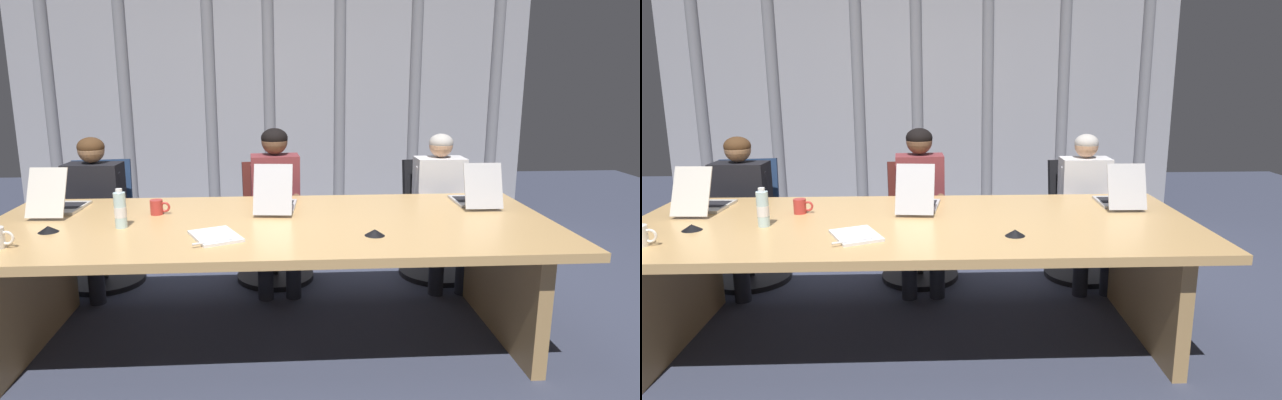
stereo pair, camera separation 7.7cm
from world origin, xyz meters
TOP-DOWN VIEW (x-y plane):
  - ground_plane at (0.00, 0.00)m, footprint 11.06×11.06m
  - conference_table at (0.00, 0.00)m, footprint 3.31×1.38m
  - curtain_backdrop at (-0.00, 2.76)m, footprint 5.28×0.17m
  - laptop_left_end at (-1.33, 0.32)m, footprint 0.24×0.47m
  - laptop_left_mid at (0.02, 0.29)m, footprint 0.28×0.46m
  - laptop_center at (1.33, 0.34)m, footprint 0.24×0.42m
  - office_chair_left_end at (-1.32, 1.06)m, footprint 0.60×0.60m
  - office_chair_left_mid at (-0.01, 1.06)m, footprint 0.60×0.61m
  - office_chair_center at (1.29, 1.06)m, footprint 0.60×0.61m
  - person_left_end at (-1.33, 0.91)m, footprint 0.43×0.56m
  - person_left_mid at (0.02, 0.91)m, footprint 0.39×0.56m
  - person_center at (1.28, 0.90)m, footprint 0.38×0.55m
  - water_bottle_primary at (-0.84, -0.06)m, footprint 0.07×0.07m
  - coffee_mug_far at (-0.70, 0.22)m, footprint 0.12×0.08m
  - conference_mic_left_side at (0.56, -0.31)m, footprint 0.11×0.11m
  - conference_mic_middle at (-1.22, -0.13)m, footprint 0.11×0.11m
  - spiral_notepad at (-0.29, -0.30)m, footprint 0.33×0.37m

SIDE VIEW (x-z plane):
  - ground_plane at x=0.00m, z-range 0.00..0.00m
  - office_chair_left_mid at x=-0.01m, z-range -0.11..0.79m
  - office_chair_center at x=1.29m, z-range -0.11..0.79m
  - office_chair_left_end at x=-1.32m, z-range -0.12..0.81m
  - conference_table at x=0.00m, z-range 0.21..0.95m
  - person_center at x=1.28m, z-range 0.07..1.21m
  - person_left_end at x=-1.33m, z-range 0.08..1.21m
  - person_left_mid at x=0.02m, z-range 0.08..1.27m
  - spiral_notepad at x=-0.29m, z-range 0.73..0.76m
  - conference_mic_left_side at x=0.56m, z-range 0.74..0.77m
  - conference_mic_middle at x=-1.22m, z-range 0.74..0.77m
  - coffee_mug_far at x=-0.70m, z-range 0.74..0.83m
  - laptop_center at x=1.33m, z-range 0.65..0.94m
  - laptop_left_end at x=-1.33m, z-range 0.65..0.95m
  - laptop_left_mid at x=0.02m, z-range 0.64..0.96m
  - water_bottle_primary at x=-0.84m, z-range 0.73..0.95m
  - curtain_backdrop at x=0.00m, z-range 0.00..3.12m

